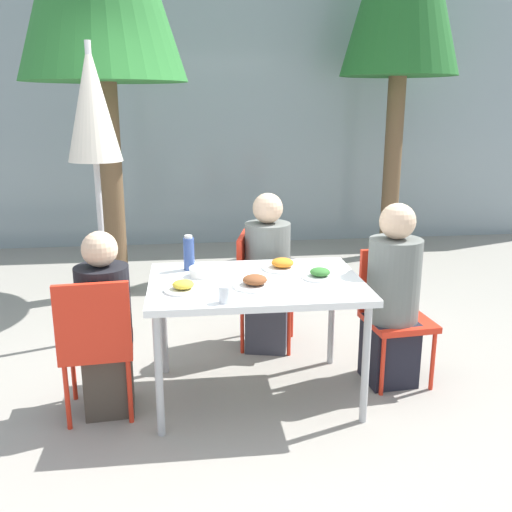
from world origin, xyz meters
TOP-DOWN VIEW (x-y plane):
  - ground_plane at (0.00, 0.00)m, footprint 24.00×24.00m
  - building_facade at (0.00, 4.13)m, footprint 10.00×0.20m
  - dining_table at (0.00, 0.00)m, footprint 1.27×0.89m
  - chair_left at (-0.93, -0.16)m, footprint 0.43×0.43m
  - person_left at (-0.88, -0.08)m, footprint 0.31×0.31m
  - chair_right at (0.93, 0.16)m, footprint 0.43×0.43m
  - person_right at (0.88, 0.08)m, footprint 0.33×0.33m
  - chair_far at (0.10, 0.76)m, footprint 0.48×0.48m
  - person_far at (0.17, 0.70)m, footprint 0.35×0.35m
  - closed_umbrella at (-1.03, 1.03)m, footprint 0.38×0.38m
  - plate_0 at (0.20, 0.21)m, footprint 0.26×0.26m
  - plate_1 at (-0.02, -0.12)m, footprint 0.26×0.26m
  - plate_2 at (-0.43, -0.15)m, footprint 0.22×0.22m
  - plate_3 at (0.39, -0.00)m, footprint 0.22×0.22m
  - bottle at (-0.39, 0.27)m, footprint 0.07×0.07m
  - drinking_cup at (-0.21, -0.36)m, footprint 0.07×0.07m
  - salad_bowl at (-0.31, 0.13)m, footprint 0.17×0.17m

SIDE VIEW (x-z plane):
  - ground_plane at x=0.00m, z-range 0.00..0.00m
  - chair_left at x=-0.93m, z-range 0.07..0.92m
  - chair_right at x=0.93m, z-range 0.07..0.92m
  - chair_far at x=0.10m, z-range 0.07..0.92m
  - person_left at x=-0.88m, z-range -0.03..1.07m
  - person_far at x=0.17m, z-range -0.03..1.14m
  - person_right at x=0.88m, z-range -0.03..1.16m
  - dining_table at x=0.00m, z-range 0.32..1.07m
  - plate_2 at x=-0.43m, z-range 0.74..0.81m
  - plate_3 at x=0.39m, z-range 0.74..0.81m
  - plate_1 at x=-0.02m, z-range 0.74..0.81m
  - plate_0 at x=0.20m, z-range 0.74..0.81m
  - salad_bowl at x=-0.31m, z-range 0.75..0.81m
  - drinking_cup at x=-0.21m, z-range 0.75..0.84m
  - bottle at x=-0.39m, z-range 0.75..0.97m
  - building_facade at x=0.00m, z-range 0.00..3.00m
  - closed_umbrella at x=-1.03m, z-range 0.58..2.76m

